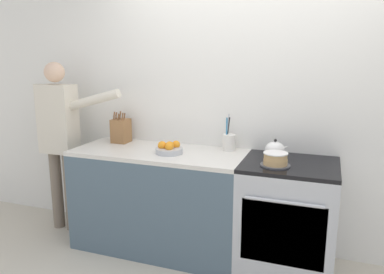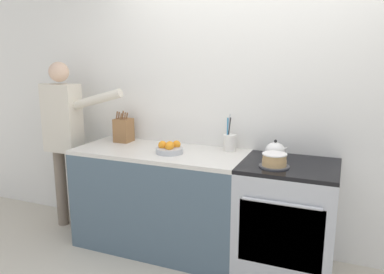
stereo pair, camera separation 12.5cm
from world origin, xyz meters
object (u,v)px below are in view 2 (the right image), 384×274
at_px(stove_range, 287,219).
at_px(tea_kettle, 275,151).
at_px(layer_cake, 274,160).
at_px(person_baker, 64,131).
at_px(utensil_crock, 230,142).
at_px(fruit_bowl, 169,149).
at_px(knife_block, 124,130).

bearing_deg(stove_range, tea_kettle, 141.10).
bearing_deg(layer_cake, person_baker, 176.26).
bearing_deg(layer_cake, stove_range, 49.18).
distance_m(utensil_crock, fruit_bowl, 0.52).
distance_m(utensil_crock, person_baker, 1.62).
height_order(layer_cake, person_baker, person_baker).
bearing_deg(utensil_crock, stove_range, -22.30).
bearing_deg(layer_cake, fruit_bowl, 175.80).
distance_m(knife_block, fruit_bowl, 0.63).
bearing_deg(layer_cake, utensil_crock, 142.91).
xyz_separation_m(stove_range, knife_block, (-1.57, 0.18, 0.56)).
bearing_deg(fruit_bowl, stove_range, 2.78).
relative_size(tea_kettle, knife_block, 0.64).
distance_m(tea_kettle, knife_block, 1.44).
relative_size(stove_range, layer_cake, 4.04).
bearing_deg(utensil_crock, knife_block, -177.50).
distance_m(layer_cake, knife_block, 1.50).
distance_m(stove_range, fruit_bowl, 1.10).
xyz_separation_m(knife_block, utensil_crock, (1.03, 0.05, -0.04)).
height_order(layer_cake, knife_block, knife_block).
xyz_separation_m(layer_cake, person_baker, (-2.05, 0.13, 0.04)).
bearing_deg(tea_kettle, knife_block, 177.20).
xyz_separation_m(stove_range, layer_cake, (-0.10, -0.11, 0.49)).
bearing_deg(stove_range, utensil_crock, 157.70).
height_order(knife_block, utensil_crock, utensil_crock).
relative_size(tea_kettle, utensil_crock, 0.61).
bearing_deg(fruit_bowl, person_baker, 176.61).
bearing_deg(utensil_crock, fruit_bowl, -148.87).
bearing_deg(stove_range, layer_cake, -130.82).
height_order(utensil_crock, fruit_bowl, utensil_crock).
height_order(layer_cake, tea_kettle, tea_kettle).
distance_m(layer_cake, utensil_crock, 0.55).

